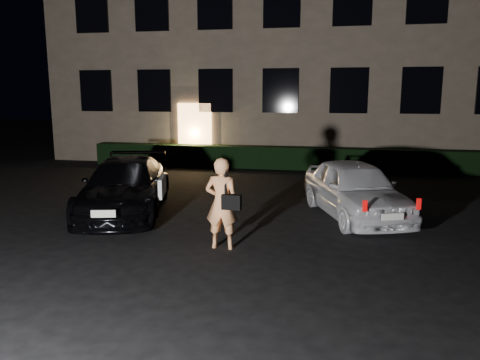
# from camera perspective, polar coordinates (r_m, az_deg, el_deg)

# --- Properties ---
(ground) EXTENTS (80.00, 80.00, 0.00)m
(ground) POSITION_cam_1_polar(r_m,az_deg,el_deg) (8.36, -3.88, -9.86)
(ground) COLOR black
(ground) RESTS_ON ground
(building) EXTENTS (20.00, 8.11, 12.00)m
(building) POSITION_cam_1_polar(r_m,az_deg,el_deg) (22.85, 6.26, 18.27)
(building) COLOR #6E604E
(building) RESTS_ON ground
(hedge) EXTENTS (15.00, 0.70, 0.85)m
(hedge) POSITION_cam_1_polar(r_m,az_deg,el_deg) (18.34, 4.66, 2.73)
(hedge) COLOR black
(hedge) RESTS_ON ground
(sedan) EXTENTS (2.92, 4.85, 1.32)m
(sedan) POSITION_cam_1_polar(r_m,az_deg,el_deg) (11.82, -13.79, -0.73)
(sedan) COLOR black
(sedan) RESTS_ON ground
(hatch) EXTENTS (2.85, 4.28, 1.35)m
(hatch) POSITION_cam_1_polar(r_m,az_deg,el_deg) (11.40, 13.82, -1.05)
(hatch) COLOR white
(hatch) RESTS_ON ground
(man) EXTENTS (0.72, 0.43, 1.75)m
(man) POSITION_cam_1_polar(r_m,az_deg,el_deg) (8.79, -2.20, -2.84)
(man) COLOR #FFA768
(man) RESTS_ON ground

